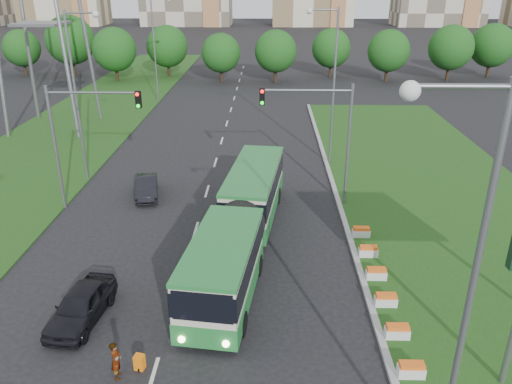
{
  "coord_description": "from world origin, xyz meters",
  "views": [
    {
      "loc": [
        1.26,
        -20.4,
        13.84
      ],
      "look_at": [
        0.62,
        5.85,
        2.6
      ],
      "focal_mm": 35.0,
      "sensor_mm": 36.0,
      "label": 1
    }
  ],
  "objects_px": {
    "car_left_near": "(81,305)",
    "pedestrian": "(116,360)",
    "shopping_trolley": "(140,362)",
    "traffic_mast_median": "(324,126)",
    "articulated_bus": "(240,221)",
    "traffic_mast_left": "(78,129)",
    "car_left_far": "(147,187)"
  },
  "relations": [
    {
      "from": "pedestrian",
      "to": "traffic_mast_left",
      "type": "bearing_deg",
      "value": 16.15
    },
    {
      "from": "traffic_mast_left",
      "to": "car_left_near",
      "type": "xyz_separation_m",
      "value": [
        3.58,
        -11.58,
        -4.59
      ]
    },
    {
      "from": "traffic_mast_median",
      "to": "car_left_far",
      "type": "distance_m",
      "value": 12.76
    },
    {
      "from": "articulated_bus",
      "to": "car_left_near",
      "type": "bearing_deg",
      "value": -128.89
    },
    {
      "from": "traffic_mast_median",
      "to": "car_left_near",
      "type": "bearing_deg",
      "value": -132.62
    },
    {
      "from": "traffic_mast_median",
      "to": "articulated_bus",
      "type": "bearing_deg",
      "value": -128.62
    },
    {
      "from": "traffic_mast_left",
      "to": "car_left_near",
      "type": "bearing_deg",
      "value": -72.84
    },
    {
      "from": "car_left_far",
      "to": "shopping_trolley",
      "type": "height_order",
      "value": "car_left_far"
    },
    {
      "from": "car_left_near",
      "to": "traffic_mast_left",
      "type": "bearing_deg",
      "value": 114.25
    },
    {
      "from": "pedestrian",
      "to": "shopping_trolley",
      "type": "xyz_separation_m",
      "value": [
        0.73,
        0.44,
        -0.48
      ]
    },
    {
      "from": "car_left_far",
      "to": "articulated_bus",
      "type": "bearing_deg",
      "value": -58.55
    },
    {
      "from": "traffic_mast_left",
      "to": "pedestrian",
      "type": "height_order",
      "value": "traffic_mast_left"
    },
    {
      "from": "car_left_near",
      "to": "shopping_trolley",
      "type": "xyz_separation_m",
      "value": [
        3.23,
        -2.94,
        -0.44
      ]
    },
    {
      "from": "traffic_mast_median",
      "to": "shopping_trolley",
      "type": "xyz_separation_m",
      "value": [
        -8.35,
        -15.52,
        -5.04
      ]
    },
    {
      "from": "car_left_near",
      "to": "pedestrian",
      "type": "distance_m",
      "value": 4.2
    },
    {
      "from": "traffic_mast_left",
      "to": "shopping_trolley",
      "type": "xyz_separation_m",
      "value": [
        6.81,
        -14.52,
        -5.04
      ]
    },
    {
      "from": "traffic_mast_left",
      "to": "articulated_bus",
      "type": "relative_size",
      "value": 0.46
    },
    {
      "from": "traffic_mast_median",
      "to": "pedestrian",
      "type": "xyz_separation_m",
      "value": [
        -9.08,
        -15.96,
        -4.56
      ]
    },
    {
      "from": "car_left_near",
      "to": "shopping_trolley",
      "type": "relative_size",
      "value": 6.98
    },
    {
      "from": "car_left_near",
      "to": "pedestrian",
      "type": "bearing_deg",
      "value": -46.4
    },
    {
      "from": "traffic_mast_median",
      "to": "articulated_bus",
      "type": "height_order",
      "value": "traffic_mast_median"
    },
    {
      "from": "car_left_near",
      "to": "car_left_far",
      "type": "distance_m",
      "value": 13.64
    },
    {
      "from": "pedestrian",
      "to": "articulated_bus",
      "type": "bearing_deg",
      "value": -28.86
    },
    {
      "from": "articulated_bus",
      "to": "shopping_trolley",
      "type": "distance_m",
      "value": 10.02
    },
    {
      "from": "car_left_near",
      "to": "pedestrian",
      "type": "height_order",
      "value": "pedestrian"
    },
    {
      "from": "traffic_mast_median",
      "to": "pedestrian",
      "type": "relative_size",
      "value": 5.06
    },
    {
      "from": "traffic_mast_left",
      "to": "shopping_trolley",
      "type": "height_order",
      "value": "traffic_mast_left"
    },
    {
      "from": "traffic_mast_left",
      "to": "car_left_near",
      "type": "height_order",
      "value": "traffic_mast_left"
    },
    {
      "from": "traffic_mast_median",
      "to": "articulated_bus",
      "type": "relative_size",
      "value": 0.46
    },
    {
      "from": "articulated_bus",
      "to": "traffic_mast_left",
      "type": "bearing_deg",
      "value": 160.15
    },
    {
      "from": "car_left_far",
      "to": "pedestrian",
      "type": "relative_size",
      "value": 2.59
    },
    {
      "from": "articulated_bus",
      "to": "car_left_far",
      "type": "distance_m",
      "value": 10.05
    }
  ]
}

